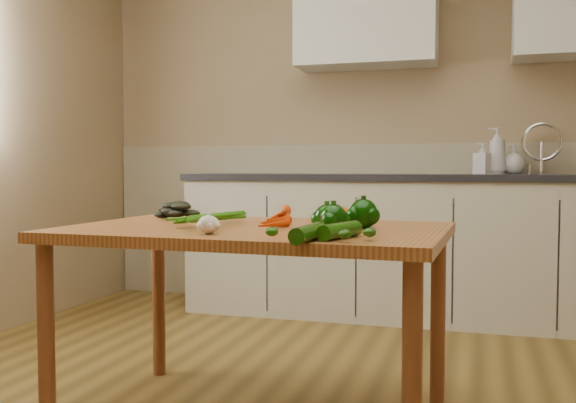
# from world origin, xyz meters

# --- Properties ---
(room) EXTENTS (4.04, 5.04, 2.64)m
(room) POSITION_xyz_m (0.00, 0.17, 1.25)
(room) COLOR olive
(room) RESTS_ON ground
(counter_run) EXTENTS (2.84, 0.64, 1.14)m
(counter_run) POSITION_xyz_m (0.21, 2.19, 0.46)
(counter_run) COLOR beige
(counter_run) RESTS_ON ground
(upper_cabinets) EXTENTS (2.15, 0.35, 0.70)m
(upper_cabinets) POSITION_xyz_m (0.51, 2.32, 1.95)
(upper_cabinets) COLOR silver
(upper_cabinets) RESTS_ON room
(table) EXTENTS (1.38, 0.91, 0.73)m
(table) POSITION_xyz_m (-0.16, 0.32, 0.64)
(table) COLOR #B06833
(table) RESTS_ON ground
(soap_bottle_a) EXTENTS (0.14, 0.14, 0.29)m
(soap_bottle_a) POSITION_xyz_m (0.72, 2.31, 1.04)
(soap_bottle_a) COLOR silver
(soap_bottle_a) RESTS_ON counter_run
(soap_bottle_b) EXTENTS (0.12, 0.12, 0.19)m
(soap_bottle_b) POSITION_xyz_m (0.64, 2.27, 1.00)
(soap_bottle_b) COLOR silver
(soap_bottle_b) RESTS_ON counter_run
(soap_bottle_c) EXTENTS (0.18, 0.18, 0.18)m
(soap_bottle_c) POSITION_xyz_m (0.82, 2.35, 0.99)
(soap_bottle_c) COLOR silver
(soap_bottle_c) RESTS_ON counter_run
(carrot_bunch) EXTENTS (0.26, 0.20, 0.07)m
(carrot_bunch) POSITION_xyz_m (-0.17, 0.36, 0.76)
(carrot_bunch) COLOR #EB4005
(carrot_bunch) RESTS_ON table
(leafy_greens) EXTENTS (0.19, 0.17, 0.10)m
(leafy_greens) POSITION_xyz_m (-0.59, 0.55, 0.77)
(leafy_greens) COLOR black
(leafy_greens) RESTS_ON table
(garlic_bulb) EXTENTS (0.07, 0.07, 0.06)m
(garlic_bulb) POSITION_xyz_m (-0.22, 0.04, 0.76)
(garlic_bulb) COLOR silver
(garlic_bulb) RESTS_ON table
(pepper_a) EXTENTS (0.09, 0.09, 0.09)m
(pepper_a) POSITION_xyz_m (0.12, 0.27, 0.77)
(pepper_a) COLOR #063102
(pepper_a) RESTS_ON table
(pepper_b) EXTENTS (0.10, 0.10, 0.10)m
(pepper_b) POSITION_xyz_m (0.23, 0.38, 0.78)
(pepper_b) COLOR #063102
(pepper_b) RESTS_ON table
(pepper_c) EXTENTS (0.09, 0.09, 0.09)m
(pepper_c) POSITION_xyz_m (0.16, 0.21, 0.77)
(pepper_c) COLOR #063102
(pepper_c) RESTS_ON table
(tomato_a) EXTENTS (0.08, 0.08, 0.07)m
(tomato_a) POSITION_xyz_m (0.09, 0.44, 0.76)
(tomato_a) COLOR #850202
(tomato_a) RESTS_ON table
(tomato_b) EXTENTS (0.08, 0.08, 0.07)m
(tomato_b) POSITION_xyz_m (0.13, 0.46, 0.76)
(tomato_b) COLOR #D15B05
(tomato_b) RESTS_ON table
(tomato_c) EXTENTS (0.08, 0.08, 0.07)m
(tomato_c) POSITION_xyz_m (0.19, 0.48, 0.76)
(tomato_c) COLOR #D15B05
(tomato_c) RESTS_ON table
(zucchini_a) EXTENTS (0.11, 0.20, 0.05)m
(zucchini_a) POSITION_xyz_m (0.22, 0.02, 0.75)
(zucchini_a) COLOR #134107
(zucchini_a) RESTS_ON table
(zucchini_b) EXTENTS (0.06, 0.22, 0.05)m
(zucchini_b) POSITION_xyz_m (0.14, -0.07, 0.75)
(zucchini_b) COLOR #134107
(zucchini_b) RESTS_ON table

